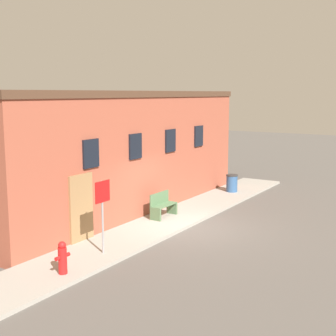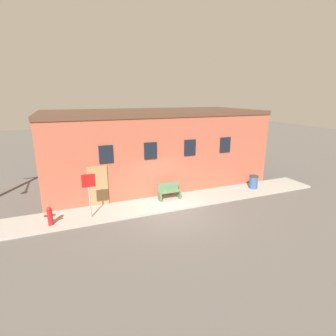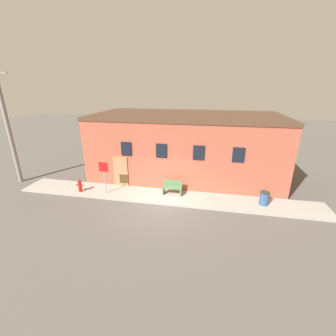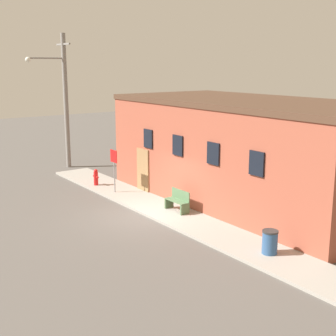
% 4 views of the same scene
% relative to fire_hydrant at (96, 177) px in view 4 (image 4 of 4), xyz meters
% --- Properties ---
extents(ground_plane, '(80.00, 80.00, 0.00)m').
position_rel_fire_hydrant_xyz_m(ground_plane, '(5.54, -0.55, -0.53)').
color(ground_plane, '#56514C').
extents(sidewalk, '(19.15, 2.02, 0.11)m').
position_rel_fire_hydrant_xyz_m(sidewalk, '(5.54, 0.46, -0.48)').
color(sidewalk, '#9E998E').
rests_on(sidewalk, ground).
extents(brick_building, '(13.58, 6.45, 4.72)m').
position_rel_fire_hydrant_xyz_m(brick_building, '(6.34, 4.63, 1.83)').
color(brick_building, '#9E4C38').
rests_on(brick_building, ground).
extents(fire_hydrant, '(0.47, 0.22, 0.85)m').
position_rel_fire_hydrant_xyz_m(fire_hydrant, '(0.00, 0.00, 0.00)').
color(fire_hydrant, red).
rests_on(fire_hydrant, sidewalk).
extents(stop_sign, '(0.61, 0.06, 2.10)m').
position_rel_fire_hydrant_xyz_m(stop_sign, '(1.75, 0.12, 1.03)').
color(stop_sign, gray).
rests_on(stop_sign, sidewalk).
extents(bench, '(1.22, 0.44, 0.91)m').
position_rel_fire_hydrant_xyz_m(bench, '(5.99, 0.83, 0.00)').
color(bench, '#4C6B47').
rests_on(bench, sidewalk).
extents(trash_bin, '(0.54, 0.54, 0.80)m').
position_rel_fire_hydrant_xyz_m(trash_bin, '(11.47, 0.52, -0.02)').
color(trash_bin, '#2D517F').
rests_on(trash_bin, sidewalk).
extents(utility_pole, '(1.80, 2.48, 8.06)m').
position_rel_fire_hydrant_xyz_m(utility_pole, '(-5.39, 0.75, 3.77)').
color(utility_pole, gray).
rests_on(utility_pole, ground).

